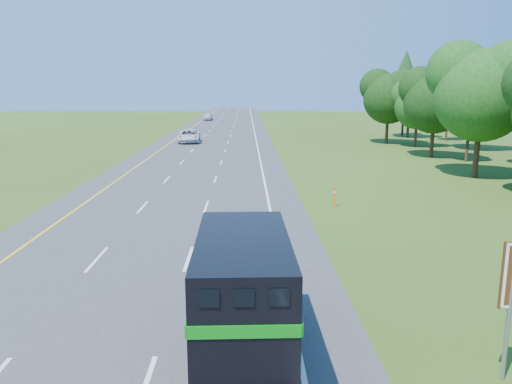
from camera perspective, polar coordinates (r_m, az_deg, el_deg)
road at (r=58.64m, az=-5.22°, el=5.07°), size 15.00×260.00×0.04m
lane_markings at (r=58.64m, az=-5.22°, el=5.09°), size 11.15×260.00×0.01m
horse_truck at (r=13.04m, az=-1.50°, el=-10.73°), size 2.38×7.22×3.18m
white_suv at (r=64.50m, az=-7.65°, el=6.35°), size 3.03×5.99×1.62m
far_car at (r=110.25m, az=-5.52°, el=8.54°), size 2.16×4.63×1.54m
delineator at (r=29.29m, az=8.96°, el=-0.50°), size 0.09×0.05×1.13m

